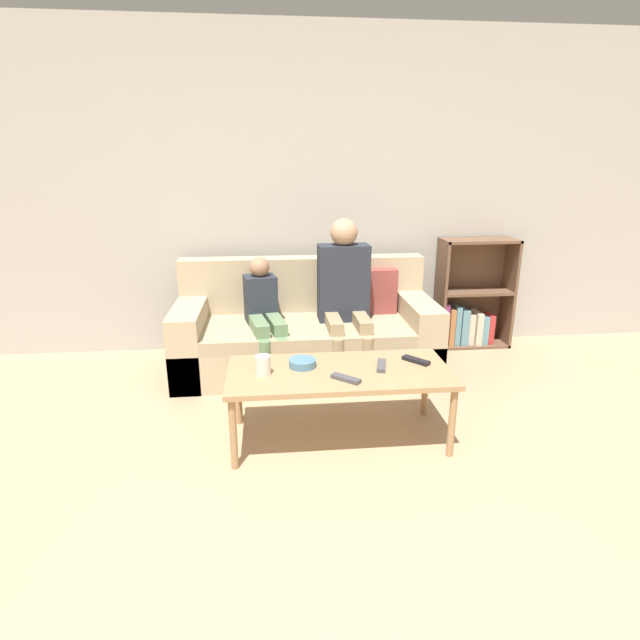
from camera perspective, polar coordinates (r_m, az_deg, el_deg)
The scene contains 12 objects.
ground_plane at distance 2.11m, azimuth 4.98°, elevation -30.25°, with size 22.00×22.00×0.00m, color tan.
wall_back at distance 4.25m, azimuth -1.77°, elevation 14.03°, with size 12.00×0.06×2.60m.
couch at distance 3.93m, azimuth -1.53°, elevation -1.56°, with size 1.97×0.85×0.83m.
bookshelf at distance 4.59m, azimuth 16.68°, elevation 1.71°, with size 0.64×0.28×0.95m.
coffee_table at distance 2.86m, azimuth 2.21°, elevation -6.44°, with size 1.26×0.56×0.44m.
person_adult at distance 3.78m, azimuth 2.82°, elevation 3.75°, with size 0.39×0.60×1.17m.
person_child at distance 3.73m, azimuth -6.39°, elevation 0.85°, with size 0.34×0.63×0.89m.
cup_near at distance 2.78m, azimuth -6.53°, elevation -5.15°, with size 0.09×0.09×0.11m.
tv_remote_0 at distance 2.71m, azimuth 2.97°, elevation -6.71°, with size 0.16×0.15×0.02m.
tv_remote_1 at distance 2.89m, azimuth 7.02°, elevation -5.19°, with size 0.09×0.18×0.02m.
tv_remote_2 at distance 3.00m, azimuth 10.91°, elevation -4.56°, with size 0.15×0.16×0.02m.
snack_bowl at distance 2.88m, azimuth -2.01°, elevation -4.94°, with size 0.16×0.16×0.05m.
Camera 1 is at (-0.30, -1.39, 1.56)m, focal length 28.00 mm.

